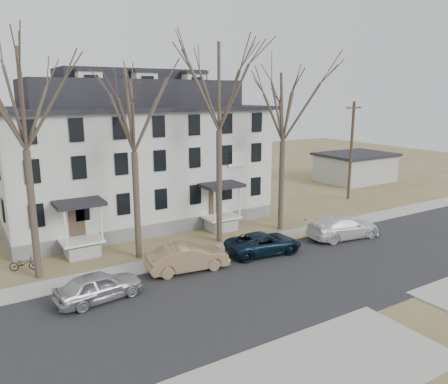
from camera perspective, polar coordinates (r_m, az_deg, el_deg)
ground at (r=23.34m, az=10.02°, el=-13.47°), size 120.00×120.00×0.00m
main_road at (r=24.71m, az=6.89°, el=-11.82°), size 120.00×10.00×0.04m
far_sidewalk at (r=29.26m, az=-0.48°, el=-7.72°), size 120.00×2.00×0.08m
yellow_curb at (r=31.33m, az=8.29°, el=-6.46°), size 14.00×0.25×0.06m
boarding_house at (r=35.90m, az=-11.55°, el=4.72°), size 20.80×12.36×12.05m
distant_building at (r=54.26m, az=16.75°, el=3.14°), size 8.50×6.50×3.35m
tree_far_left at (r=25.47m, az=-25.05°, el=11.83°), size 8.40×8.40×13.72m
tree_mid_left at (r=26.89m, az=-11.91°, el=11.13°), size 7.80×7.80×12.74m
tree_center at (r=29.48m, az=-0.67°, el=14.40°), size 9.00×9.00×14.70m
tree_mid_right at (r=32.65m, az=7.82°, el=11.53°), size 7.80×7.80×12.74m
utility_pole_far at (r=44.32m, az=16.28°, el=5.34°), size 2.00×0.28×9.50m
car_silver at (r=23.30m, az=-16.01°, el=-11.82°), size 4.57×2.32×1.49m
car_tan at (r=25.97m, az=-4.81°, el=-8.61°), size 5.01×2.27×1.59m
car_navy at (r=28.66m, az=5.20°, el=-6.74°), size 5.28×2.95×1.39m
car_white at (r=32.67m, az=15.32°, el=-4.50°), size 5.78×2.96×1.61m
bicycle_left at (r=28.57m, az=-24.70°, el=-8.56°), size 1.70×1.05×0.84m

